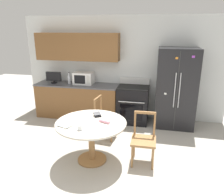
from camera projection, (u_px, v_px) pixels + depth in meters
The scene contains 15 objects.
ground_plane at pixel (94, 173), 3.60m from camera, with size 14.00×14.00×0.00m, color #B2ADA3.
back_wall at pixel (110, 62), 5.64m from camera, with size 5.20×0.44×2.60m.
kitchen_counter at pixel (78, 100), 5.82m from camera, with size 2.18×0.64×0.90m.
refrigerator at pixel (176, 88), 5.13m from camera, with size 0.91×0.72×1.87m.
oven_range at pixel (133, 104), 5.49m from camera, with size 0.76×0.68×1.08m.
microwave at pixel (84, 78), 5.66m from camera, with size 0.49×0.36×0.31m.
countertop_tv at pixel (54, 77), 5.74m from camera, with size 0.41×0.16×0.30m.
counter_bottle at pixel (69, 79), 5.69m from camera, with size 0.07×0.07×0.30m.
dining_table at pixel (91, 130), 3.79m from camera, with size 1.22×1.22×0.74m.
dining_chair_right at pixel (144, 140), 3.78m from camera, with size 0.43×0.43×0.90m.
dining_chair_far at pixel (105, 119), 4.68m from camera, with size 0.47×0.47×0.90m.
candle_glass at pixel (80, 128), 3.45m from camera, with size 0.09×0.09×0.08m.
folded_napkin at pixel (104, 121), 3.71m from camera, with size 0.20×0.12×0.05m.
wallet at pixel (97, 115), 3.99m from camera, with size 0.17×0.17×0.07m.
mail_stack at pixel (68, 124), 3.65m from camera, with size 0.34×0.37×0.02m.
Camera 1 is at (0.93, -2.92, 2.27)m, focal length 35.00 mm.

